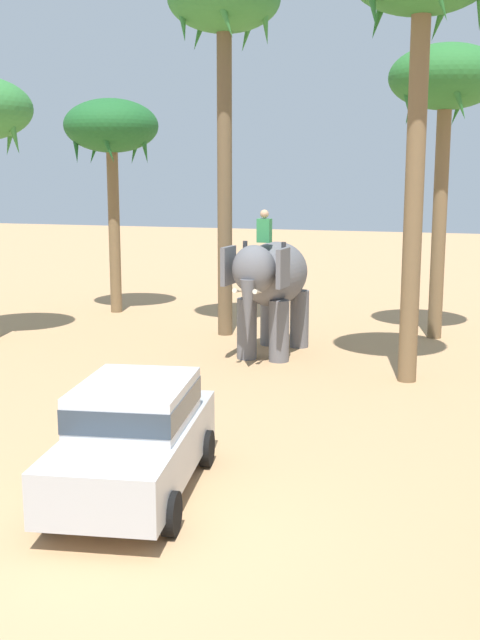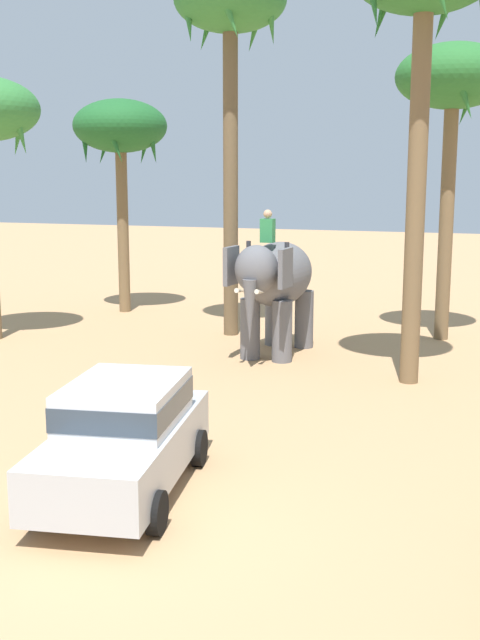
% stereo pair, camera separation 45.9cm
% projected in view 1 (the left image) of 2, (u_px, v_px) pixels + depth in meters
% --- Properties ---
extents(ground_plane, '(120.00, 120.00, 0.00)m').
position_uv_depth(ground_plane, '(133.00, 517.00, 10.81)').
color(ground_plane, tan).
extents(car_sedan_foreground, '(2.45, 4.35, 1.70)m').
position_uv_depth(car_sedan_foreground, '(135.00, 433.00, 11.51)').
color(car_sedan_foreground, '#B7BABF').
rests_on(car_sedan_foreground, ground).
extents(elephant_with_mahout, '(1.69, 3.89, 3.88)m').
position_uv_depth(elephant_with_mahout, '(271.00, 281.00, 20.45)').
color(elephant_with_mahout, slate).
rests_on(elephant_with_mahout, ground).
extents(palm_tree_behind_elephant, '(3.20, 3.20, 7.31)m').
position_uv_depth(palm_tree_behind_elephant, '(111.00, 131.00, 26.31)').
color(palm_tree_behind_elephant, brown).
rests_on(palm_tree_behind_elephant, ground).
extents(palm_tree_near_hut, '(3.20, 3.20, 10.51)m').
position_uv_depth(palm_tree_near_hut, '(224.00, 15.00, 21.83)').
color(palm_tree_near_hut, brown).
rests_on(palm_tree_near_hut, ground).
extents(palm_tree_leaning_seaward, '(3.20, 3.20, 8.35)m').
position_uv_depth(palm_tree_leaning_seaward, '(446.00, 86.00, 21.69)').
color(palm_tree_leaning_seaward, brown).
rests_on(palm_tree_leaning_seaward, ground).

